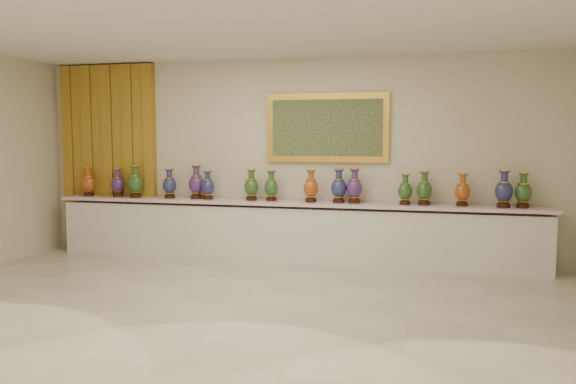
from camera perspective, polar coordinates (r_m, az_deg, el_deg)
name	(u,v)px	position (r m, az deg, el deg)	size (l,w,h in m)	color
ground	(240,306)	(6.27, -4.85, -11.45)	(8.00, 8.00, 0.00)	beige
room	(141,154)	(9.23, -14.68, 3.79)	(8.00, 8.00, 8.00)	beige
counter	(289,232)	(8.29, 0.12, -4.12)	(7.28, 0.48, 0.90)	white
vase_0	(89,183)	(9.51, -19.60, 0.86)	(0.28, 0.28, 0.46)	#33160E
vase_1	(118,184)	(9.27, -16.90, 0.79)	(0.26, 0.26, 0.44)	#33160E
vase_2	(135,183)	(9.05, -15.26, 0.88)	(0.30, 0.30, 0.50)	#33160E
vase_3	(170,185)	(8.82, -11.94, 0.71)	(0.24, 0.24, 0.46)	#33160E
vase_4	(197,184)	(8.67, -9.28, 0.85)	(0.29, 0.29, 0.51)	#33160E
vase_5	(208,186)	(8.54, -8.13, 0.56)	(0.25, 0.25, 0.43)	#33160E
vase_6	(251,186)	(8.34, -3.74, 0.57)	(0.28, 0.28, 0.46)	#33160E
vase_7	(271,187)	(8.28, -1.70, 0.50)	(0.27, 0.27, 0.45)	#33160E
vase_8	(311,188)	(8.10, 2.33, 0.44)	(0.28, 0.28, 0.47)	#33160E
vase_9	(339,188)	(8.06, 5.18, 0.46)	(0.30, 0.30, 0.48)	#33160E
vase_10	(354,188)	(8.02, 6.77, 0.45)	(0.25, 0.25, 0.49)	#33160E
vase_11	(405,191)	(7.96, 11.81, 0.12)	(0.26, 0.26, 0.43)	#33160E
vase_12	(424,190)	(7.98, 13.68, 0.22)	(0.27, 0.27, 0.47)	#33160E
vase_13	(462,191)	(8.01, 17.30, 0.07)	(0.24, 0.24, 0.45)	#33160E
vase_14	(504,191)	(8.00, 21.08, 0.12)	(0.29, 0.29, 0.50)	#33160E
vase_15	(523,192)	(8.07, 22.78, 0.01)	(0.27, 0.27, 0.47)	#33160E
label_card	(187,199)	(8.59, -10.23, -0.73)	(0.10, 0.06, 0.00)	white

